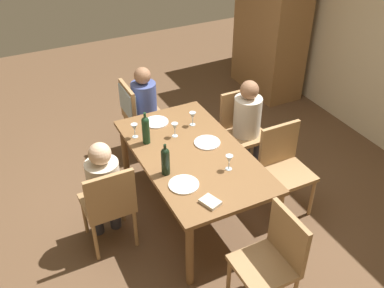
% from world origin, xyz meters
% --- Properties ---
extents(ground_plane, '(10.00, 10.00, 0.00)m').
position_xyz_m(ground_plane, '(0.00, 0.00, 0.00)').
color(ground_plane, brown).
extents(armoire_cabinet, '(1.18, 0.62, 2.18)m').
position_xyz_m(armoire_cabinet, '(-1.97, 2.24, 1.10)').
color(armoire_cabinet, olive).
rests_on(armoire_cabinet, ground_plane).
extents(dining_table, '(1.75, 0.98, 0.75)m').
position_xyz_m(dining_table, '(0.00, 0.00, 0.66)').
color(dining_table, brown).
rests_on(dining_table, ground_plane).
extents(chair_far_left, '(0.44, 0.44, 0.92)m').
position_xyz_m(chair_far_left, '(-0.48, 0.87, 0.53)').
color(chair_far_left, '#A87F51').
rests_on(chair_far_left, ground_plane).
extents(chair_near, '(0.44, 0.44, 0.92)m').
position_xyz_m(chair_near, '(0.09, -0.87, 0.53)').
color(chair_near, '#A87F51').
rests_on(chair_near, ground_plane).
extents(chair_left_end, '(0.44, 0.46, 0.92)m').
position_xyz_m(chair_left_end, '(-1.25, -0.12, 0.59)').
color(chair_left_end, '#A87F51').
rests_on(chair_left_end, ground_plane).
extents(chair_far_right, '(0.44, 0.44, 0.92)m').
position_xyz_m(chair_far_right, '(0.31, 0.87, 0.53)').
color(chair_far_right, '#A87F51').
rests_on(chair_far_right, ground_plane).
extents(chair_right_end, '(0.44, 0.44, 0.92)m').
position_xyz_m(chair_right_end, '(1.25, 0.09, 0.53)').
color(chair_right_end, '#A87F51').
rests_on(chair_right_end, ground_plane).
extents(person_woman_host, '(0.35, 0.30, 1.13)m').
position_xyz_m(person_woman_host, '(-0.37, 0.87, 0.65)').
color(person_woman_host, '#33333D').
rests_on(person_woman_host, ground_plane).
extents(person_man_bearded, '(0.34, 0.30, 1.11)m').
position_xyz_m(person_man_bearded, '(-0.03, -0.87, 0.65)').
color(person_man_bearded, '#33333D').
rests_on(person_man_bearded, ground_plane).
extents(person_man_guest, '(0.29, 0.34, 1.10)m').
position_xyz_m(person_man_guest, '(-1.25, 0.03, 0.64)').
color(person_man_guest, '#33333D').
rests_on(person_man_guest, ground_plane).
extents(wine_bottle_tall_green, '(0.08, 0.08, 0.31)m').
position_xyz_m(wine_bottle_tall_green, '(0.18, -0.35, 0.89)').
color(wine_bottle_tall_green, black).
rests_on(wine_bottle_tall_green, dining_table).
extents(wine_bottle_dark_red, '(0.08, 0.08, 0.34)m').
position_xyz_m(wine_bottle_dark_red, '(-0.35, -0.32, 0.90)').
color(wine_bottle_dark_red, '#19381E').
rests_on(wine_bottle_dark_red, dining_table).
extents(wine_glass_near_left, '(0.07, 0.07, 0.15)m').
position_xyz_m(wine_glass_near_left, '(-0.33, -0.03, 0.85)').
color(wine_glass_near_left, silver).
rests_on(wine_glass_near_left, dining_table).
extents(wine_glass_centre, '(0.07, 0.07, 0.15)m').
position_xyz_m(wine_glass_centre, '(-0.50, -0.39, 0.85)').
color(wine_glass_centre, silver).
rests_on(wine_glass_centre, dining_table).
extents(wine_glass_near_right, '(0.07, 0.07, 0.15)m').
position_xyz_m(wine_glass_near_right, '(0.37, 0.18, 0.85)').
color(wine_glass_near_right, silver).
rests_on(wine_glass_near_right, dining_table).
extents(wine_glass_far, '(0.07, 0.07, 0.15)m').
position_xyz_m(wine_glass_far, '(-0.44, 0.23, 0.85)').
color(wine_glass_far, silver).
rests_on(wine_glass_far, dining_table).
extents(dinner_plate_host, '(0.26, 0.26, 0.01)m').
position_xyz_m(dinner_plate_host, '(-0.08, 0.20, 0.75)').
color(dinner_plate_host, white).
rests_on(dinner_plate_host, dining_table).
extents(dinner_plate_guest_left, '(0.25, 0.25, 0.01)m').
position_xyz_m(dinner_plate_guest_left, '(-0.65, -0.09, 0.75)').
color(dinner_plate_guest_left, white).
rests_on(dinner_plate_guest_left, dining_table).
extents(dinner_plate_guest_right, '(0.27, 0.27, 0.01)m').
position_xyz_m(dinner_plate_guest_right, '(0.40, -0.28, 0.75)').
color(dinner_plate_guest_right, white).
rests_on(dinner_plate_guest_right, dining_table).
extents(folded_napkin, '(0.19, 0.17, 0.03)m').
position_xyz_m(folded_napkin, '(0.70, -0.18, 0.76)').
color(folded_napkin, beige).
rests_on(folded_napkin, dining_table).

